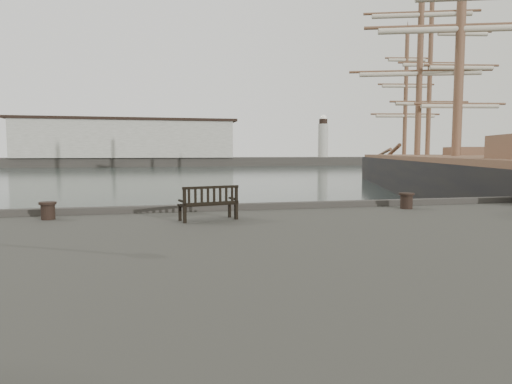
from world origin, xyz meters
TOP-DOWN VIEW (x-y plane):
  - ground at (0.00, 0.00)m, footprint 400.00×400.00m
  - breakwater at (-4.56, 92.00)m, footprint 140.00×9.50m
  - bench at (-1.20, -1.97)m, footprint 1.51×0.82m
  - bollard_left at (-5.07, -0.96)m, footprint 0.53×0.53m
  - bollard_right at (4.79, -0.97)m, footprint 0.53×0.53m
  - tall_ship_main at (19.97, 17.51)m, footprint 22.70×44.26m
  - tall_ship_far at (28.92, 34.79)m, footprint 10.66×27.54m

SIDE VIEW (x-z plane):
  - ground at x=0.00m, z-range 0.00..0.00m
  - tall_ship_far at x=28.92m, z-range -10.77..12.32m
  - tall_ship_main at x=19.97m, z-range -15.61..17.25m
  - bollard_left at x=-5.07m, z-range 1.56..2.00m
  - bollard_right at x=4.79m, z-range 1.56..2.03m
  - bench at x=-1.20m, z-range 1.41..2.23m
  - breakwater at x=-4.56m, z-range -1.80..10.40m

